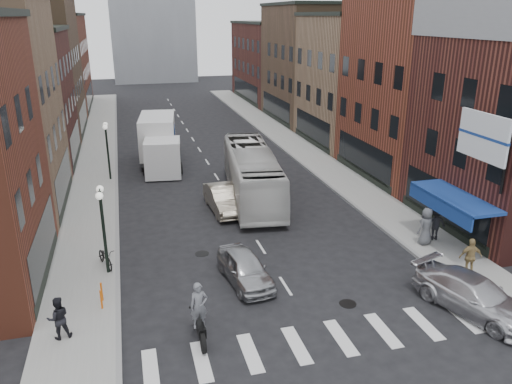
% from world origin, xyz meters
% --- Properties ---
extents(ground, '(160.00, 160.00, 0.00)m').
position_xyz_m(ground, '(0.00, 0.00, 0.00)').
color(ground, black).
rests_on(ground, ground).
extents(sidewalk_left, '(3.00, 74.00, 0.15)m').
position_xyz_m(sidewalk_left, '(-8.50, 22.00, 0.07)').
color(sidewalk_left, gray).
rests_on(sidewalk_left, ground).
extents(sidewalk_right, '(3.00, 74.00, 0.15)m').
position_xyz_m(sidewalk_right, '(8.50, 22.00, 0.07)').
color(sidewalk_right, gray).
rests_on(sidewalk_right, ground).
extents(curb_left, '(0.20, 74.00, 0.16)m').
position_xyz_m(curb_left, '(-7.00, 22.00, 0.00)').
color(curb_left, gray).
rests_on(curb_left, ground).
extents(curb_right, '(0.20, 74.00, 0.16)m').
position_xyz_m(curb_right, '(7.00, 22.00, 0.00)').
color(curb_right, gray).
rests_on(curb_right, ground).
extents(crosswalk_stripes, '(12.00, 2.20, 0.01)m').
position_xyz_m(crosswalk_stripes, '(0.00, -3.00, 0.00)').
color(crosswalk_stripes, silver).
rests_on(crosswalk_stripes, ground).
extents(bldg_left_far_a, '(10.30, 12.20, 13.30)m').
position_xyz_m(bldg_left_far_a, '(-14.99, 35.00, 6.65)').
color(bldg_left_far_a, brown).
rests_on(bldg_left_far_a, ground).
extents(bldg_left_far_b, '(10.30, 16.20, 11.30)m').
position_xyz_m(bldg_left_far_b, '(-14.99, 49.00, 5.65)').
color(bldg_left_far_b, brown).
rests_on(bldg_left_far_b, ground).
extents(bldg_right_mid_a, '(10.30, 10.20, 14.30)m').
position_xyz_m(bldg_right_mid_a, '(15.00, 14.00, 7.15)').
color(bldg_right_mid_a, brown).
rests_on(bldg_right_mid_a, ground).
extents(bldg_right_mid_b, '(10.30, 10.20, 11.30)m').
position_xyz_m(bldg_right_mid_b, '(14.99, 24.00, 5.65)').
color(bldg_right_mid_b, '#8A684C').
rests_on(bldg_right_mid_b, ground).
extents(bldg_right_far_a, '(10.30, 12.20, 12.30)m').
position_xyz_m(bldg_right_far_a, '(14.99, 35.00, 6.15)').
color(bldg_right_far_a, brown).
rests_on(bldg_right_far_a, ground).
extents(bldg_right_far_b, '(10.30, 16.20, 10.30)m').
position_xyz_m(bldg_right_far_b, '(14.99, 49.00, 5.15)').
color(bldg_right_far_b, '#431B18').
rests_on(bldg_right_far_b, ground).
extents(awning_blue, '(1.80, 5.00, 0.78)m').
position_xyz_m(awning_blue, '(8.93, 2.50, 2.63)').
color(awning_blue, navy).
rests_on(awning_blue, ground).
extents(billboard_sign, '(1.52, 3.00, 3.70)m').
position_xyz_m(billboard_sign, '(8.59, 0.50, 6.13)').
color(billboard_sign, black).
rests_on(billboard_sign, ground).
extents(streetlamp_near, '(0.32, 1.22, 4.11)m').
position_xyz_m(streetlamp_near, '(-7.40, 4.00, 2.91)').
color(streetlamp_near, black).
rests_on(streetlamp_near, ground).
extents(streetlamp_far, '(0.32, 1.22, 4.11)m').
position_xyz_m(streetlamp_far, '(-7.40, 18.00, 2.91)').
color(streetlamp_far, black).
rests_on(streetlamp_far, ground).
extents(bike_rack, '(0.08, 0.68, 0.80)m').
position_xyz_m(bike_rack, '(-7.60, 1.30, 0.55)').
color(bike_rack, '#D8590C').
rests_on(bike_rack, sidewalk_left).
extents(box_truck, '(3.23, 8.73, 3.69)m').
position_xyz_m(box_truck, '(-3.67, 20.89, 1.82)').
color(box_truck, silver).
rests_on(box_truck, ground).
extents(motorcycle_rider, '(0.64, 2.26, 2.30)m').
position_xyz_m(motorcycle_rider, '(-4.15, -1.79, 1.08)').
color(motorcycle_rider, black).
rests_on(motorcycle_rider, ground).
extents(transit_bus, '(4.13, 11.72, 3.20)m').
position_xyz_m(transit_bus, '(1.42, 12.22, 1.60)').
color(transit_bus, silver).
rests_on(transit_bus, ground).
extents(sedan_left_near, '(2.10, 4.17, 1.36)m').
position_xyz_m(sedan_left_near, '(-1.60, 1.80, 0.68)').
color(sedan_left_near, '#A8A9AD').
rests_on(sedan_left_near, ground).
extents(sedan_left_far, '(1.83, 4.64, 1.50)m').
position_xyz_m(sedan_left_far, '(-0.80, 10.36, 0.75)').
color(sedan_left_far, '#A89C88').
rests_on(sedan_left_far, ground).
extents(curb_car, '(3.47, 5.33, 1.43)m').
position_xyz_m(curb_car, '(6.50, -2.72, 0.72)').
color(curb_car, silver).
rests_on(curb_car, ground).
extents(parked_bicycle, '(1.14, 1.81, 0.90)m').
position_xyz_m(parked_bicycle, '(-7.50, 4.61, 0.60)').
color(parked_bicycle, black).
rests_on(parked_bicycle, sidewalk_left).
extents(ped_left_solo, '(0.86, 0.60, 1.62)m').
position_xyz_m(ped_left_solo, '(-8.98, -0.58, 0.96)').
color(ped_left_solo, black).
rests_on(ped_left_solo, sidewalk_left).
extents(ped_right_a, '(1.20, 0.68, 1.79)m').
position_xyz_m(ped_right_a, '(8.76, 3.28, 1.04)').
color(ped_right_a, black).
rests_on(ped_right_a, sidewalk_right).
extents(ped_right_b, '(1.11, 0.73, 1.74)m').
position_xyz_m(ped_right_b, '(8.09, -0.38, 1.02)').
color(ped_right_b, '#997F4D').
rests_on(ped_right_b, sidewalk_right).
extents(ped_right_c, '(1.08, 0.87, 1.91)m').
position_xyz_m(ped_right_c, '(7.99, 2.93, 1.11)').
color(ped_right_c, '#4F5156').
rests_on(ped_right_c, sidewalk_right).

